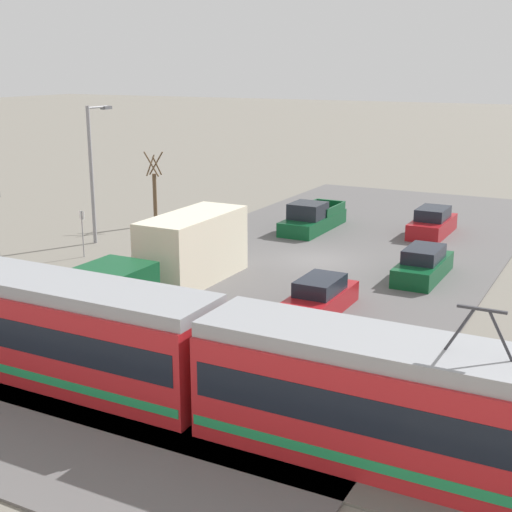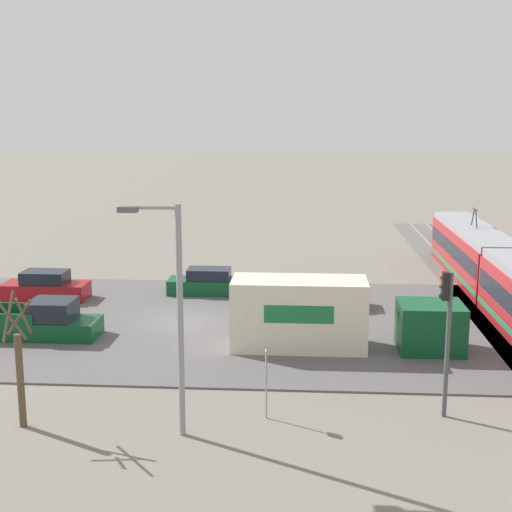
{
  "view_description": "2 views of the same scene",
  "coord_description": "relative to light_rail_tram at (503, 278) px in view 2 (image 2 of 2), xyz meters",
  "views": [
    {
      "loc": [
        -13.48,
        32.22,
        9.65
      ],
      "look_at": [
        0.18,
        6.22,
        1.76
      ],
      "focal_mm": 50.0,
      "sensor_mm": 36.0,
      "label": 1
    },
    {
      "loc": [
        33.86,
        5.94,
        10.26
      ],
      "look_at": [
        -1.28,
        3.55,
        3.18
      ],
      "focal_mm": 50.0,
      "sensor_mm": 36.0,
      "label": 2
    }
  ],
  "objects": [
    {
      "name": "ground_plane",
      "position": [
        3.86,
        -16.58,
        -1.63
      ],
      "size": [
        320.0,
        320.0,
        0.0
      ],
      "primitive_type": "plane",
      "color": "slate"
    },
    {
      "name": "pickup_truck",
      "position": [
        6.79,
        -22.83,
        -0.89
      ],
      "size": [
        2.05,
        5.83,
        1.75
      ],
      "color": "#0C4723",
      "rests_on": "ground"
    },
    {
      "name": "no_parking_sign",
      "position": [
        14.92,
        -11.84,
        -0.16
      ],
      "size": [
        0.32,
        0.08,
        2.43
      ],
      "color": "gray",
      "rests_on": "ground"
    },
    {
      "name": "sedan_car_2",
      "position": [
        0.11,
        -24.94,
        -0.9
      ],
      "size": [
        1.86,
        4.66,
        1.59
      ],
      "rotation": [
        0.0,
        0.0,
        3.14
      ],
      "color": "maroon",
      "rests_on": "ground"
    },
    {
      "name": "box_truck",
      "position": [
        7.51,
        -9.42,
        -0.13
      ],
      "size": [
        2.48,
        10.05,
        3.08
      ],
      "color": "#0C4723",
      "rests_on": "ground"
    },
    {
      "name": "traffic_light_pole",
      "position": [
        14.36,
        -5.82,
        1.67
      ],
      "size": [
        0.28,
        0.47,
        5.09
      ],
      "color": "#47474C",
      "rests_on": "ground"
    },
    {
      "name": "sedan_car_1",
      "position": [
        -1.73,
        -16.02,
        -0.95
      ],
      "size": [
        1.76,
        4.65,
        1.47
      ],
      "rotation": [
        0.0,
        0.0,
        3.14
      ],
      "color": "#0C4723",
      "rests_on": "ground"
    },
    {
      "name": "light_rail_tram",
      "position": [
        0.0,
        0.0,
        0.0
      ],
      "size": [
        28.07,
        2.68,
        4.33
      ],
      "color": "#B21E23",
      "rests_on": "ground"
    },
    {
      "name": "street_lamp_near_crossing",
      "position": [
        16.38,
        -14.69,
        2.75
      ],
      "size": [
        0.36,
        1.95,
        7.55
      ],
      "color": "gray",
      "rests_on": "ground"
    },
    {
      "name": "street_tree",
      "position": [
        16.11,
        -19.89,
        0.44
      ],
      "size": [
        1.08,
        0.9,
        4.56
      ],
      "color": "brown",
      "rests_on": "ground"
    },
    {
      "name": "road_surface",
      "position": [
        3.86,
        -16.58,
        -1.59
      ],
      "size": [
        17.31,
        44.62,
        0.08
      ],
      "color": "#565454",
      "rests_on": "ground"
    },
    {
      "name": "sedan_car_0",
      "position": [
        0.67,
        -9.43,
        -0.97
      ],
      "size": [
        1.71,
        4.42,
        1.42
      ],
      "rotation": [
        0.0,
        0.0,
        3.14
      ],
      "color": "maroon",
      "rests_on": "ground"
    }
  ]
}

